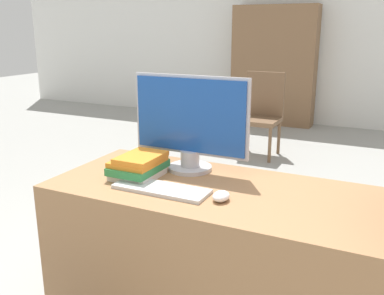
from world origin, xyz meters
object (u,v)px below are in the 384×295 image
monitor (190,123)px  mouse (221,196)px  keyboard (161,189)px  book_stack (139,166)px  far_chair (261,111)px

monitor → mouse: monitor is taller
keyboard → book_stack: size_ratio=1.59×
mouse → book_stack: 0.47m
monitor → book_stack: monitor is taller
monitor → far_chair: 2.95m
keyboard → monitor: bearing=92.2°
book_stack → keyboard: bearing=-30.7°
mouse → book_stack: book_stack is taller
mouse → far_chair: far_chair is taller
monitor → far_chair: size_ratio=0.63×
keyboard → mouse: 0.27m
mouse → far_chair: 3.27m
mouse → book_stack: size_ratio=0.34×
monitor → keyboard: bearing=-87.8°
keyboard → far_chair: far_chair is taller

